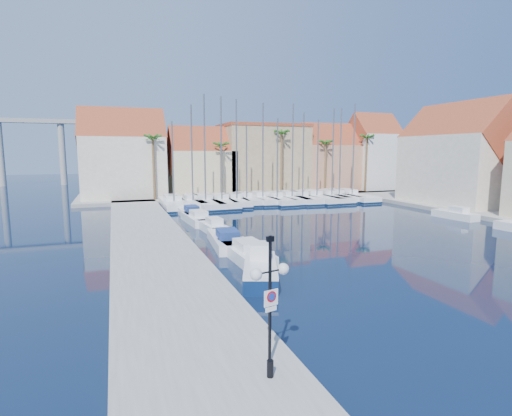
{
  "coord_description": "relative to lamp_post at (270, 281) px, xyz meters",
  "views": [
    {
      "loc": [
        -11.57,
        -17.18,
        7.38
      ],
      "look_at": [
        -1.1,
        12.02,
        3.0
      ],
      "focal_mm": 28.0,
      "sensor_mm": 36.0,
      "label": 1
    }
  ],
  "objects": [
    {
      "name": "motorboat_west_0",
      "position": [
        3.85,
        14.31,
        -2.79
      ],
      "size": [
        2.37,
        6.78,
        1.4
      ],
      "rotation": [
        0.0,
        0.0,
        0.03
      ],
      "color": "white",
      "rests_on": "ground"
    },
    {
      "name": "bollard",
      "position": [
        -0.29,
        -0.78,
        -2.54
      ],
      "size": [
        0.21,
        0.21,
        0.53
      ],
      "primitive_type": "cylinder",
      "color": "black",
      "rests_on": "quay_west"
    },
    {
      "name": "sailboat_3",
      "position": [
        9.18,
        41.25,
        -2.71
      ],
      "size": [
        3.15,
        11.06,
        14.57
      ],
      "rotation": [
        0.0,
        0.0,
        -0.02
      ],
      "color": "white",
      "rests_on": "ground"
    },
    {
      "name": "sailboat_13",
      "position": [
        29.77,
        41.46,
        -2.72
      ],
      "size": [
        3.13,
        11.83,
        14.45
      ],
      "rotation": [
        0.0,
        0.0,
        -0.0
      ],
      "color": "white",
      "rests_on": "ground"
    },
    {
      "name": "building_1",
      "position": [
        9.0,
        52.76,
        1.99
      ],
      "size": [
        10.3,
        8.0,
        11.0
      ],
      "color": "beige",
      "rests_on": "shore_north"
    },
    {
      "name": "quay_west",
      "position": [
        -2.0,
        19.26,
        -3.05
      ],
      "size": [
        6.0,
        77.0,
        0.5
      ],
      "primitive_type": "cube",
      "color": "gray",
      "rests_on": "ground"
    },
    {
      "name": "palm_0",
      "position": [
        1.0,
        47.76,
        5.78
      ],
      "size": [
        2.6,
        2.6,
        10.15
      ],
      "color": "brown",
      "rests_on": "shore_north"
    },
    {
      "name": "building_6",
      "position": [
        39.0,
        29.76,
        3.22
      ],
      "size": [
        9.0,
        14.3,
        13.5
      ],
      "color": "beige",
      "rests_on": "shore_east"
    },
    {
      "name": "shore_north",
      "position": [
        17.0,
        53.76,
        -3.05
      ],
      "size": [
        54.0,
        16.0,
        0.5
      ],
      "primitive_type": "cube",
      "color": "gray",
      "rests_on": "ground"
    },
    {
      "name": "sailboat_2",
      "position": [
        6.94,
        41.48,
        -2.72
      ],
      "size": [
        3.45,
        11.8,
        14.8
      ],
      "rotation": [
        0.0,
        0.0,
        0.03
      ],
      "color": "white",
      "rests_on": "ground"
    },
    {
      "name": "motorboat_west_2",
      "position": [
        3.95,
        24.19,
        -2.79
      ],
      "size": [
        2.04,
        5.28,
        1.4
      ],
      "rotation": [
        0.0,
        0.0,
        0.08
      ],
      "color": "white",
      "rests_on": "ground"
    },
    {
      "name": "sailboat_4",
      "position": [
        11.43,
        41.54,
        -2.68
      ],
      "size": [
        3.3,
        9.78,
        14.36
      ],
      "rotation": [
        0.0,
        0.0,
        -0.08
      ],
      "color": "white",
      "rests_on": "ground"
    },
    {
      "name": "palm_1",
      "position": [
        11.0,
        47.76,
        4.83
      ],
      "size": [
        2.6,
        2.6,
        9.15
      ],
      "color": "brown",
      "rests_on": "shore_north"
    },
    {
      "name": "sailboat_0",
      "position": [
        2.82,
        41.81,
        -2.75
      ],
      "size": [
        3.2,
        11.56,
        11.27
      ],
      "rotation": [
        0.0,
        0.0,
        -0.01
      ],
      "color": "white",
      "rests_on": "ground"
    },
    {
      "name": "sailboat_5",
      "position": [
        13.14,
        42.48,
        -2.73
      ],
      "size": [
        2.64,
        9.38,
        11.06
      ],
      "rotation": [
        0.0,
        0.0,
        0.02
      ],
      "color": "white",
      "rests_on": "ground"
    },
    {
      "name": "sailboat_12",
      "position": [
        27.92,
        42.03,
        -2.71
      ],
      "size": [
        3.53,
        10.87,
        13.81
      ],
      "rotation": [
        0.0,
        0.0,
        -0.07
      ],
      "color": "white",
      "rests_on": "ground"
    },
    {
      "name": "palm_2",
      "position": [
        21.0,
        47.76,
        6.71
      ],
      "size": [
        2.6,
        2.6,
        11.15
      ],
      "color": "brown",
      "rests_on": "shore_north"
    },
    {
      "name": "building_4",
      "position": [
        41.0,
        51.76,
        3.66
      ],
      "size": [
        8.3,
        8.0,
        14.0
      ],
      "color": "silver",
      "rests_on": "shore_north"
    },
    {
      "name": "fishing_boat",
      "position": [
        3.27,
        9.72,
        -2.66
      ],
      "size": [
        3.63,
        5.84,
        1.94
      ],
      "rotation": [
        0.0,
        0.0,
        -0.35
      ],
      "color": "#0D2450",
      "rests_on": "ground"
    },
    {
      "name": "palm_4",
      "position": [
        37.0,
        47.76,
        6.25
      ],
      "size": [
        2.6,
        2.6,
        10.65
      ],
      "color": "brown",
      "rests_on": "shore_north"
    },
    {
      "name": "motorboat_west_3",
      "position": [
        3.5,
        29.26,
        -2.79
      ],
      "size": [
        2.45,
        6.56,
        1.4
      ],
      "rotation": [
        0.0,
        0.0,
        0.06
      ],
      "color": "white",
      "rests_on": "ground"
    },
    {
      "name": "motorboat_east_1",
      "position": [
        31.01,
        22.24,
        -2.79
      ],
      "size": [
        2.02,
        5.16,
        1.4
      ],
      "rotation": [
        0.0,
        0.0,
        0.08
      ],
      "color": "white",
      "rests_on": "ground"
    },
    {
      "name": "palm_3",
      "position": [
        29.0,
        47.76,
        5.3
      ],
      "size": [
        2.6,
        2.6,
        9.65
      ],
      "color": "brown",
      "rests_on": "shore_north"
    },
    {
      "name": "building_0",
      "position": [
        -3.0,
        52.76,
        3.22
      ],
      "size": [
        12.3,
        9.0,
        13.5
      ],
      "color": "beige",
      "rests_on": "shore_north"
    },
    {
      "name": "motorboat_west_1",
      "position": [
        3.63,
        18.4,
        -2.79
      ],
      "size": [
        2.87,
        7.08,
        1.4
      ],
      "rotation": [
        0.0,
        0.0,
        -0.1
      ],
      "color": "white",
      "rests_on": "ground"
    },
    {
      "name": "sailboat_11",
      "position": [
        26.14,
        41.2,
        -2.72
      ],
      "size": [
        3.44,
        10.91,
        13.64
      ],
      "rotation": [
        0.0,
        0.0,
        -0.06
      ],
      "color": "white",
      "rests_on": "ground"
    },
    {
      "name": "sailboat_6",
      "position": [
        15.56,
        42.38,
        -2.69
      ],
      "size": [
        2.95,
        9.87,
        14.13
      ],
      "rotation": [
        0.0,
        0.0,
        -0.04
      ],
      "color": "white",
      "rests_on": "ground"
    },
    {
      "name": "sailboat_8",
      "position": [
        19.9,
        41.75,
        -2.71
      ],
      "size": [
        3.5,
        10.71,
        14.12
      ],
      "rotation": [
        0.0,
        0.0,
        -0.07
      ],
      "color": "white",
      "rests_on": "ground"
    },
    {
      "name": "sailboat_7",
      "position": [
        17.34,
        41.37,
        -2.73
      ],
      "size": [
        2.76,
        10.07,
        12.02
      ],
      "rotation": [
        0.0,
        0.0,
        0.01
      ],
      "color": "white",
      "rests_on": "ground"
    },
    {
      "name": "building_2",
      "position": [
        20.0,
        53.76,
        2.95
      ],
      "size": [
        14.2,
        10.2,
        11.5
      ],
      "color": "#9D8560",
      "rests_on": "shore_north"
    },
    {
      "name": "sailboat_1",
      "position": [
        5.32,
        41.82,
        -2.68
      ],
      "size": [
        2.77,
        9.03,
        13.43
      ],
      "rotation": [
        0.0,
        0.0,
        0.04
      ],
      "color": "white",
      "rests_on": "ground"
    },
    {
      "name": "sailboat_10",
      "position": [
        23.78,
        41.68,
        -2.75
      ],
      "size": [
        3.86,
        12.03,
        11.95
      ],
      "rotation": [
        0.0,
        0.0,
        0.06
      ],
      "color": "white",
      "rests_on": "ground"
    },
    {
      "name": "ground",
      "position": [
        7.0,
        5.76,
        -3.3
      ],
      "size": [
        260.0,
        260.0,
        0.0
      ],
      "primitive_type": "plane",
      "color": "black",
      "rests_on": "ground"
    },
    {
      "name": "motorboat_west_4",
      "position": [
        3.53,
        33.14,
        -2.79
      ],
      "size": [
        2.06,
        6.1,
        1.4
      ],
      "rotation": [
        0.0,
        0.0,
        0.02
      ],
      "color": "white",
      "rests_on": "ground"
    },
    {
      "name": "building_3",
      "position": [
        32.0,
        52.76,
        2.56
      ],
      "size": [
        10.3,
        8.0,
        12.0
      ],
      "color": "tan",
      "rests_on": "shore_north"
    },
    {
      "name": "sailboat_9",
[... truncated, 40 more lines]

